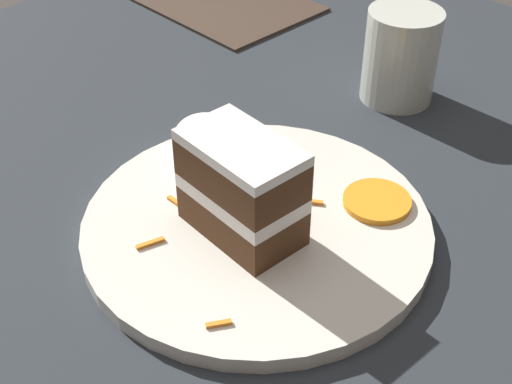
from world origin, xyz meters
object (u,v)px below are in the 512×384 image
at_px(drinking_glass, 402,63).
at_px(menu_card, 221,1).
at_px(cake_slice, 242,188).
at_px(orange_garnish, 377,201).
at_px(cream_dollop, 208,138).
at_px(plate, 256,227).

xyz_separation_m(drinking_glass, menu_card, (0.32, -0.05, -0.04)).
height_order(cake_slice, orange_garnish, cake_slice).
xyz_separation_m(cream_dollop, menu_card, (0.26, -0.28, -0.03)).
bearing_deg(cream_dollop, drinking_glass, -104.23).
xyz_separation_m(orange_garnish, drinking_glass, (0.10, -0.18, 0.03)).
bearing_deg(cake_slice, menu_card, -127.02).
bearing_deg(plate, orange_garnish, -125.01).
relative_size(cream_dollop, menu_card, 0.27).
relative_size(orange_garnish, drinking_glass, 0.59).
bearing_deg(orange_garnish, plate, 54.99).
relative_size(cream_dollop, orange_garnish, 1.15).
bearing_deg(drinking_glass, orange_garnish, 118.76).
bearing_deg(drinking_glass, cake_slice, 97.66).
distance_m(cake_slice, cream_dollop, 0.11).
distance_m(orange_garnish, drinking_glass, 0.21).
bearing_deg(cream_dollop, orange_garnish, -163.17).
height_order(plate, cream_dollop, cream_dollop).
relative_size(cake_slice, cream_dollop, 1.53).
xyz_separation_m(cream_dollop, orange_garnish, (-0.16, -0.05, -0.02)).
height_order(plate, orange_garnish, orange_garnish).
distance_m(cake_slice, orange_garnish, 0.13).
bearing_deg(cake_slice, cream_dollop, -114.09).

